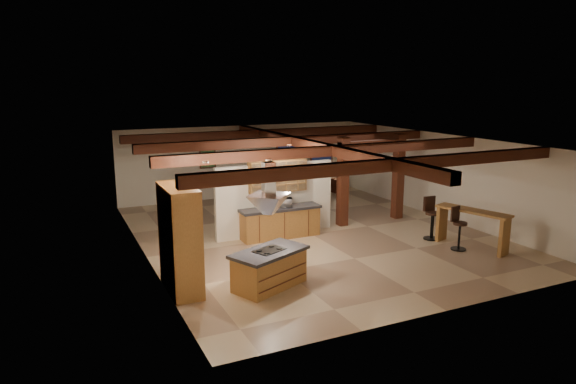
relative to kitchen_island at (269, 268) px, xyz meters
name	(u,v)px	position (x,y,z in m)	size (l,w,h in m)	color
ground	(311,234)	(2.81, 3.27, -0.45)	(12.00, 12.00, 0.00)	#C9AE86
room_walls	(312,178)	(2.81, 3.27, 1.33)	(12.00, 12.00, 12.00)	white
ceiling_beams	(312,145)	(2.81, 3.27, 2.31)	(10.00, 12.00, 0.28)	#441711
timber_posts	(372,170)	(5.31, 3.77, 1.32)	(2.50, 0.30, 2.90)	#441711
partition_wall	(275,199)	(1.81, 3.77, 0.65)	(3.80, 0.18, 2.20)	white
pantry_cabinet	(180,239)	(-1.86, 0.67, 0.75)	(0.67, 1.60, 2.40)	#A77136
back_counter	(280,222)	(1.81, 3.38, 0.03)	(2.50, 0.66, 0.94)	#A77136
upper_display_cabinet	(277,176)	(1.81, 3.58, 1.40)	(1.80, 0.36, 0.95)	#A77136
range_hood	(269,212)	(0.00, 0.00, 1.34)	(1.10, 1.10, 1.40)	silver
back_windows	(305,156)	(5.61, 9.21, 1.05)	(2.70, 0.07, 1.70)	#441711
framed_art	(208,158)	(1.31, 9.21, 1.25)	(0.65, 0.05, 0.85)	#441711
recessed_cans	(257,155)	(0.27, 1.34, 2.42)	(3.16, 2.46, 0.03)	silver
kitchen_island	(269,268)	(0.00, 0.00, 0.00)	(2.02, 1.60, 0.89)	#A77136
dining_table	(284,205)	(3.07, 5.85, -0.11)	(1.89, 1.06, 0.67)	#422210
sofa	(303,188)	(5.05, 8.25, -0.12)	(2.27, 0.89, 0.66)	black
microwave	(284,203)	(1.94, 3.38, 0.62)	(0.47, 0.32, 0.26)	silver
bar_counter	(472,222)	(6.29, 0.19, 0.30)	(1.13, 2.16, 1.10)	#A77136
side_table	(337,185)	(6.69, 8.28, -0.16)	(0.46, 0.46, 0.58)	#441711
table_lamp	(338,174)	(6.69, 8.28, 0.34)	(0.26, 0.26, 0.30)	black
bar_stool_a	(458,228)	(5.84, 0.23, 0.17)	(0.43, 0.44, 1.21)	black
bar_stool_b	(431,218)	(5.81, 1.34, 0.20)	(0.44, 0.45, 1.27)	black
bar_stool_c	(432,218)	(5.83, 1.32, 0.20)	(0.45, 0.45, 1.27)	black
dining_chairs	(284,197)	(3.07, 5.85, 0.18)	(2.43, 2.43, 1.24)	#441711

